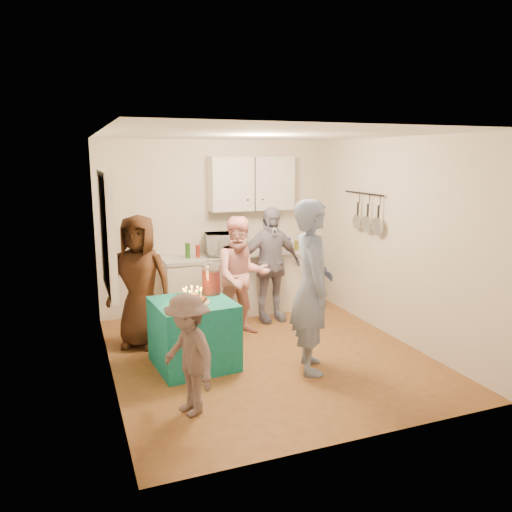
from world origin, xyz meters
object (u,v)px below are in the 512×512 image
object	(u,v)px
woman_back_left	(140,282)
punch_jar	(211,280)
party_table	(194,333)
microwave	(226,244)
counter	(237,285)
woman_back_right	(270,265)
man_birthday	(312,287)
child_near_left	(188,354)
woman_back_center	(241,276)

from	to	relation	value
woman_back_left	punch_jar	bearing A→B (deg)	-9.97
party_table	microwave	bearing A→B (deg)	61.32
counter	woman_back_left	bearing A→B (deg)	-151.00
counter	woman_back_right	size ratio (longest dim) A/B	1.33
counter	microwave	distance (m)	0.67
woman_back_right	punch_jar	bearing A→B (deg)	-144.03
party_table	man_birthday	world-z (taller)	man_birthday
child_near_left	punch_jar	bearing A→B (deg)	137.59
punch_jar	child_near_left	world-z (taller)	child_near_left
woman_back_left	child_near_left	size ratio (longest dim) A/B	1.44
woman_back_left	woman_back_right	world-z (taller)	woman_back_left
microwave	woman_back_right	distance (m)	0.76
woman_back_center	child_near_left	distance (m)	2.16
punch_jar	woman_back_center	xyz separation A→B (m)	(0.57, 0.55, -0.13)
woman_back_center	child_near_left	xyz separation A→B (m)	(-1.15, -1.82, -0.22)
woman_back_center	woman_back_right	distance (m)	0.70
woman_back_left	woman_back_right	xyz separation A→B (m)	(1.89, 0.35, -0.00)
woman_back_center	microwave	bearing A→B (deg)	88.93
punch_jar	woman_back_right	size ratio (longest dim) A/B	0.21
counter	woman_back_right	world-z (taller)	woman_back_right
child_near_left	woman_back_right	bearing A→B (deg)	124.50
punch_jar	child_near_left	xyz separation A→B (m)	(-0.59, -1.27, -0.35)
microwave	man_birthday	bearing A→B (deg)	-75.01
man_birthday	woman_back_left	size ratio (longest dim) A/B	1.15
child_near_left	party_table	bearing A→B (deg)	146.16
counter	punch_jar	xyz separation A→B (m)	(-0.81, -1.47, 0.50)
punch_jar	man_birthday	bearing A→B (deg)	-41.13
child_near_left	woman_back_center	bearing A→B (deg)	129.98
woman_back_left	woman_back_right	distance (m)	1.92
microwave	counter	bearing A→B (deg)	8.18
counter	woman_back_right	xyz separation A→B (m)	(0.33, -0.52, 0.40)
man_birthday	child_near_left	distance (m)	1.62
counter	woman_back_right	distance (m)	0.73
party_table	woman_back_right	bearing A→B (deg)	39.60
man_birthday	child_near_left	bearing A→B (deg)	124.73
punch_jar	man_birthday	distance (m)	1.22
party_table	child_near_left	world-z (taller)	child_near_left
party_table	woman_back_center	size ratio (longest dim) A/B	0.53
woman_back_center	child_near_left	size ratio (longest dim) A/B	1.38
woman_back_right	child_near_left	size ratio (longest dim) A/B	1.44
punch_jar	woman_back_left	world-z (taller)	woman_back_left
microwave	woman_back_left	bearing A→B (deg)	-140.01
microwave	party_table	xyz separation A→B (m)	(-0.93, -1.70, -0.69)
woman_back_center	man_birthday	bearing A→B (deg)	-71.65
man_birthday	woman_back_center	world-z (taller)	man_birthday
man_birthday	woman_back_right	xyz separation A→B (m)	(0.22, 1.75, -0.13)
counter	child_near_left	distance (m)	3.08
counter	party_table	bearing A→B (deg)	-122.81
punch_jar	woman_back_left	xyz separation A→B (m)	(-0.75, 0.60, -0.10)
microwave	punch_jar	world-z (taller)	microwave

